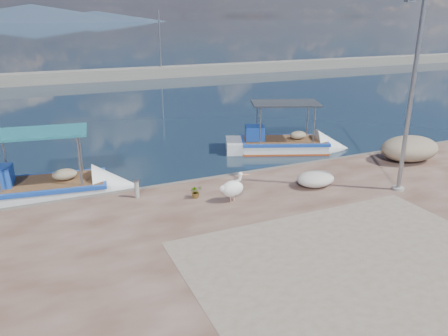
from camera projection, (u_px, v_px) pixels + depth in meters
ground at (272, 242)px, 13.94m from camera, size 1400.00×1400.00×0.00m
quay_patch at (362, 268)px, 11.57m from camera, size 9.00×7.00×0.01m
breakwater at (91, 76)px, 48.26m from camera, size 120.00×2.20×7.50m
mountains at (28, 14)px, 573.35m from camera, size 370.00×280.00×22.00m
boat_left at (44, 191)px, 17.36m from camera, size 6.75×3.00×3.13m
boat_right at (282, 146)px, 23.41m from camera, size 6.60×4.26×3.02m
pelican at (233, 188)px, 15.61m from camera, size 1.13×0.59×1.09m
lamp_post at (409, 105)px, 15.77m from camera, size 0.44×0.96×7.00m
bollard_near at (137, 188)px, 16.00m from camera, size 0.22×0.22×0.68m
potted_plant at (196, 191)px, 16.01m from camera, size 0.45×0.39×0.49m
net_pile_c at (409, 149)px, 20.08m from camera, size 2.88×2.06×1.13m
net_pile_d at (316, 179)px, 17.10m from camera, size 1.56×1.17×0.59m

